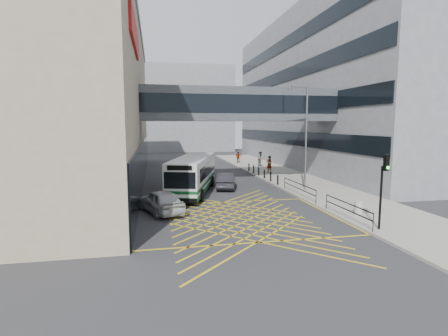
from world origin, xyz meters
TOP-DOWN VIEW (x-y plane):
  - ground at (0.00, 0.00)m, footprint 120.00×120.00m
  - building_whsmith at (-17.98, 16.00)m, footprint 24.17×42.00m
  - building_right at (23.98, 24.00)m, footprint 24.09×44.00m
  - building_far at (-2.00, 60.00)m, footprint 28.00×16.00m
  - skybridge at (3.00, 12.00)m, footprint 20.00×4.10m
  - pavement at (9.00, 15.00)m, footprint 6.00×54.00m
  - box_junction at (0.00, 0.00)m, footprint 12.00×9.00m
  - bus at (-1.68, 8.72)m, footprint 5.32×10.93m
  - car_white at (-4.50, 2.30)m, footprint 3.58×5.25m
  - car_dark at (1.37, 9.94)m, footprint 2.85×4.86m
  - car_silver at (0.25, 19.47)m, footprint 2.86×4.87m
  - traffic_light at (6.80, -4.24)m, footprint 0.32×0.48m
  - street_lamp at (7.47, 7.20)m, footprint 1.95×0.59m
  - litter_bin at (7.44, -1.14)m, footprint 0.48×0.48m
  - kerb_railings at (6.15, 1.78)m, footprint 0.05×12.54m
  - bollards at (6.25, 15.00)m, footprint 0.14×10.14m
  - pedestrian_a at (8.13, 18.06)m, footprint 0.90×0.75m
  - pedestrian_b at (9.00, 24.19)m, footprint 1.10×0.98m
  - pedestrian_c at (7.14, 29.09)m, footprint 0.97×0.52m

SIDE VIEW (x-z plane):
  - ground at x=0.00m, z-range 0.00..0.00m
  - box_junction at x=0.00m, z-range 0.00..0.01m
  - pavement at x=9.00m, z-range 0.00..0.16m
  - litter_bin at x=7.44m, z-range 0.16..1.00m
  - bollards at x=6.25m, z-range 0.16..1.06m
  - car_silver at x=0.25m, z-range 0.00..1.42m
  - car_dark at x=1.37m, z-range 0.00..1.43m
  - car_white at x=-4.50m, z-range 0.00..1.55m
  - kerb_railings at x=6.15m, z-range 0.38..1.38m
  - pedestrian_c at x=7.14m, z-range 0.16..1.76m
  - pedestrian_a at x=8.13m, z-range 0.16..2.10m
  - pedestrian_b at x=9.00m, z-range 0.16..2.10m
  - bus at x=-1.68m, z-range 0.11..3.10m
  - traffic_light at x=6.80m, z-range 0.76..4.75m
  - street_lamp at x=7.47m, z-range 0.76..9.33m
  - skybridge at x=3.00m, z-range 6.00..9.00m
  - building_whsmith at x=-17.98m, z-range 0.00..16.00m
  - building_far at x=-2.00m, z-range 0.00..18.00m
  - building_right at x=23.98m, z-range 0.00..20.00m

